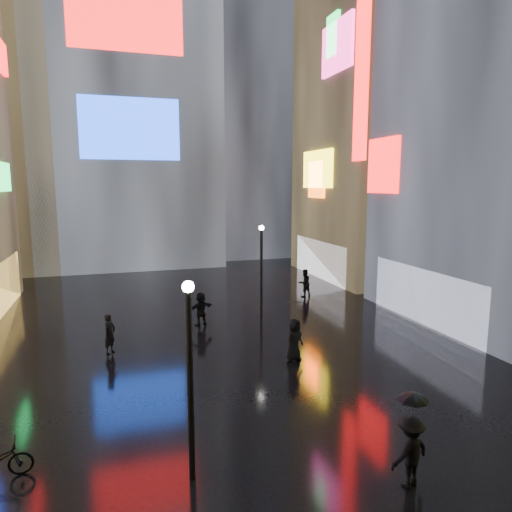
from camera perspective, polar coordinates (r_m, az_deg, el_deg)
name	(u,v)px	position (r m, az deg, el deg)	size (l,w,h in m)	color
ground	(211,326)	(24.65, -5.66, -8.75)	(140.00, 140.00, 0.00)	black
building_right_far	(379,102)	(39.50, 15.18, 18.12)	(10.28, 12.00, 28.00)	black
tower_main	(123,38)	(48.92, -16.29, 24.67)	(16.00, 14.20, 42.00)	black
tower_flank_right	(241,94)	(51.78, -1.92, 19.54)	(12.00, 12.00, 34.00)	black
lamp_near	(190,370)	(11.71, -8.25, -13.93)	(0.30, 0.30, 5.20)	black
lamp_far	(261,265)	(25.97, 0.68, -1.10)	(0.30, 0.30, 5.20)	black
pedestrian_2	(410,451)	(12.90, 18.70, -22.13)	(1.18, 0.68, 1.83)	black
pedestrian_4	(294,340)	(19.90, 4.82, -10.37)	(0.89, 0.58, 1.81)	black
pedestrian_5	(201,309)	(24.68, -6.91, -6.57)	(1.67, 0.53, 1.80)	black
pedestrian_6	(110,334)	(21.59, -17.82, -9.25)	(0.65, 0.43, 1.78)	black
pedestrian_7	(304,283)	(30.85, 6.08, -3.36)	(0.90, 0.70, 1.86)	black
umbrella_1	(413,405)	(12.32, 19.01, -17.16)	(0.74, 0.74, 0.65)	black
umbrella_2	(295,310)	(19.50, 4.87, -6.71)	(0.90, 0.92, 0.83)	black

